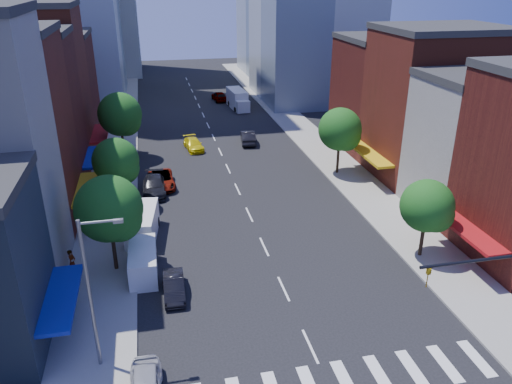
# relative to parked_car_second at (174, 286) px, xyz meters

# --- Properties ---
(ground) EXTENTS (220.00, 220.00, 0.00)m
(ground) POSITION_rel_parked_car_second_xyz_m (7.50, -6.94, -0.66)
(ground) COLOR black
(ground) RESTS_ON ground
(sidewalk_left) EXTENTS (5.00, 120.00, 0.15)m
(sidewalk_left) POSITION_rel_parked_car_second_xyz_m (-5.00, 33.06, -0.58)
(sidewalk_left) COLOR gray
(sidewalk_left) RESTS_ON ground
(sidewalk_right) EXTENTS (5.00, 120.00, 0.15)m
(sidewalk_right) POSITION_rel_parked_car_second_xyz_m (20.00, 33.06, -0.58)
(sidewalk_right) COLOR gray
(sidewalk_right) RESTS_ON ground
(crosswalk) EXTENTS (19.00, 3.00, 0.01)m
(crosswalk) POSITION_rel_parked_car_second_xyz_m (7.50, -9.94, -0.65)
(crosswalk) COLOR silver
(crosswalk) RESTS_ON ground
(bldg_left_3) EXTENTS (12.00, 8.00, 15.00)m
(bldg_left_3) POSITION_rel_parked_car_second_xyz_m (-13.50, 22.06, 6.84)
(bldg_left_3) COLOR #491512
(bldg_left_3) RESTS_ON ground
(bldg_left_4) EXTENTS (12.00, 9.00, 17.00)m
(bldg_left_4) POSITION_rel_parked_car_second_xyz_m (-13.50, 30.56, 7.84)
(bldg_left_4) COLOR #592115
(bldg_left_4) RESTS_ON ground
(bldg_left_5) EXTENTS (12.00, 10.00, 13.00)m
(bldg_left_5) POSITION_rel_parked_car_second_xyz_m (-13.50, 40.06, 5.84)
(bldg_left_5) COLOR #491512
(bldg_left_5) RESTS_ON ground
(bldg_right_1) EXTENTS (12.00, 8.00, 12.00)m
(bldg_right_1) POSITION_rel_parked_car_second_xyz_m (28.50, 8.06, 5.34)
(bldg_right_1) COLOR beige
(bldg_right_1) RESTS_ON ground
(bldg_right_2) EXTENTS (12.00, 10.00, 15.00)m
(bldg_right_2) POSITION_rel_parked_car_second_xyz_m (28.50, 17.06, 6.84)
(bldg_right_2) COLOR #592115
(bldg_right_2) RESTS_ON ground
(bldg_right_3) EXTENTS (12.00, 10.00, 13.00)m
(bldg_right_3) POSITION_rel_parked_car_second_xyz_m (28.50, 27.06, 5.84)
(bldg_right_3) COLOR #491512
(bldg_right_3) RESTS_ON ground
(streetlight) EXTENTS (2.25, 0.25, 9.00)m
(streetlight) POSITION_rel_parked_car_second_xyz_m (-4.31, -5.94, 4.62)
(streetlight) COLOR slate
(streetlight) RESTS_ON sidewalk_left
(tree_left_near) EXTENTS (4.80, 4.80, 7.30)m
(tree_left_near) POSITION_rel_parked_car_second_xyz_m (-3.85, 3.99, 4.21)
(tree_left_near) COLOR black
(tree_left_near) RESTS_ON sidewalk_left
(tree_left_mid) EXTENTS (4.20, 4.20, 6.65)m
(tree_left_mid) POSITION_rel_parked_car_second_xyz_m (-3.85, 14.99, 3.87)
(tree_left_mid) COLOR black
(tree_left_mid) RESTS_ON sidewalk_left
(tree_left_far) EXTENTS (5.00, 5.00, 7.75)m
(tree_left_far) POSITION_rel_parked_car_second_xyz_m (-3.85, 28.99, 4.54)
(tree_left_far) COLOR black
(tree_left_far) RESTS_ON sidewalk_left
(tree_right_near) EXTENTS (4.00, 4.00, 6.20)m
(tree_right_near) POSITION_rel_parked_car_second_xyz_m (19.15, 0.99, 3.53)
(tree_right_near) COLOR black
(tree_right_near) RESTS_ON sidewalk_right
(tree_right_far) EXTENTS (4.60, 4.60, 7.20)m
(tree_right_far) POSITION_rel_parked_car_second_xyz_m (19.15, 18.99, 4.21)
(tree_right_far) COLOR black
(tree_right_far) RESTS_ON sidewalk_right
(parked_car_second) EXTENTS (1.46, 4.02, 1.32)m
(parked_car_second) POSITION_rel_parked_car_second_xyz_m (0.00, 0.00, 0.00)
(parked_car_second) COLOR black
(parked_car_second) RESTS_ON ground
(parked_car_third) EXTENTS (2.69, 5.43, 1.48)m
(parked_car_third) POSITION_rel_parked_car_second_xyz_m (0.00, 19.42, 0.08)
(parked_car_third) COLOR #999999
(parked_car_third) RESTS_ON ground
(parked_car_rear) EXTENTS (2.44, 5.61, 1.61)m
(parked_car_rear) POSITION_rel_parked_car_second_xyz_m (-0.78, 17.88, 0.15)
(parked_car_rear) COLOR black
(parked_car_rear) RESTS_ON ground
(cargo_van_near) EXTENTS (2.04, 4.89, 2.07)m
(cargo_van_near) POSITION_rel_parked_car_second_xyz_m (-2.00, 2.93, 0.37)
(cargo_van_near) COLOR silver
(cargo_van_near) RESTS_ON ground
(cargo_van_far) EXTENTS (2.92, 5.79, 2.37)m
(cargo_van_far) POSITION_rel_parked_car_second_xyz_m (-2.02, 8.73, 0.51)
(cargo_van_far) COLOR white
(cargo_van_far) RESTS_ON ground
(taxi) EXTENTS (2.51, 4.89, 1.36)m
(taxi) POSITION_rel_parked_car_second_xyz_m (4.38, 30.62, 0.02)
(taxi) COLOR yellow
(taxi) RESTS_ON ground
(traffic_car_oncoming) EXTENTS (2.34, 5.18, 1.65)m
(traffic_car_oncoming) POSITION_rel_parked_car_second_xyz_m (11.55, 31.77, 0.17)
(traffic_car_oncoming) COLOR black
(traffic_car_oncoming) RESTS_ON ground
(traffic_car_far) EXTENTS (2.41, 4.96, 1.63)m
(traffic_car_far) POSITION_rel_parked_car_second_xyz_m (11.34, 55.87, 0.16)
(traffic_car_far) COLOR #999999
(traffic_car_far) RESTS_ON ground
(box_truck) EXTENTS (2.73, 7.51, 2.97)m
(box_truck) POSITION_rel_parked_car_second_xyz_m (13.56, 50.06, 0.75)
(box_truck) COLOR silver
(box_truck) RESTS_ON ground
(pedestrian_near) EXTENTS (0.61, 0.80, 1.96)m
(pedestrian_near) POSITION_rel_parked_car_second_xyz_m (-7.00, 3.96, 0.47)
(pedestrian_near) COLOR #999999
(pedestrian_near) RESTS_ON sidewalk_left
(pedestrian_far) EXTENTS (0.64, 0.79, 1.54)m
(pedestrian_far) POSITION_rel_parked_car_second_xyz_m (-6.80, 2.05, 0.26)
(pedestrian_far) COLOR #999999
(pedestrian_far) RESTS_ON sidewalk_left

